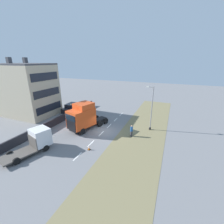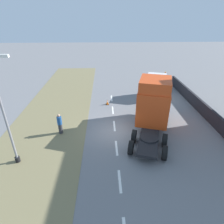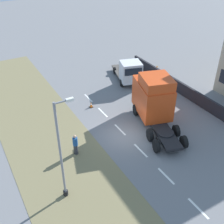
# 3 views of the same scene
# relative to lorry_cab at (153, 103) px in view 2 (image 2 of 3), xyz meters

# --- Properties ---
(ground_plane) EXTENTS (120.00, 120.00, 0.00)m
(ground_plane) POSITION_rel_lorry_cab_xyz_m (-3.32, -0.72, -2.29)
(ground_plane) COLOR slate
(ground_plane) RESTS_ON ground
(grass_verge) EXTENTS (7.00, 44.00, 0.01)m
(grass_verge) POSITION_rel_lorry_cab_xyz_m (-9.32, -0.72, -2.28)
(grass_verge) COLOR olive
(grass_verge) RESTS_ON ground
(lane_markings) EXTENTS (0.16, 17.80, 0.00)m
(lane_markings) POSITION_rel_lorry_cab_xyz_m (-3.32, -1.42, -2.29)
(lane_markings) COLOR white
(lane_markings) RESTS_ON ground
(boundary_wall) EXTENTS (0.25, 24.00, 1.30)m
(boundary_wall) POSITION_rel_lorry_cab_xyz_m (5.68, -0.72, -1.64)
(boundary_wall) COLOR #232328
(boundary_wall) RESTS_ON ground
(lorry_cab) EXTENTS (4.54, 7.80, 4.68)m
(lorry_cab) POSITION_rel_lorry_cab_xyz_m (0.00, 0.00, 0.00)
(lorry_cab) COLOR black
(lorry_cab) RESTS_ON ground
(flatbed_truck) EXTENTS (3.72, 6.06, 2.78)m
(flatbed_truck) POSITION_rel_lorry_cab_xyz_m (2.17, 7.25, -0.83)
(flatbed_truck) COLOR silver
(flatbed_truck) RESTS_ON ground
(lamp_post) EXTENTS (1.28, 0.32, 7.22)m
(lamp_post) POSITION_rel_lorry_cab_xyz_m (-10.13, -4.23, 1.05)
(lamp_post) COLOR black
(lamp_post) RESTS_ON ground
(pedestrian) EXTENTS (0.39, 0.39, 1.82)m
(pedestrian) POSITION_rel_lorry_cab_xyz_m (-7.95, -0.79, -1.39)
(pedestrian) COLOR #333338
(pedestrian) RESTS_ON ground
(traffic_cone_lead) EXTENTS (0.36, 0.36, 0.58)m
(traffic_cone_lead) POSITION_rel_lorry_cab_xyz_m (-3.87, 4.82, -2.01)
(traffic_cone_lead) COLOR black
(traffic_cone_lead) RESTS_ON ground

